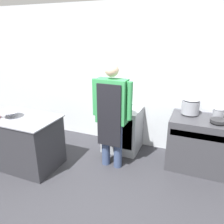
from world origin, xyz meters
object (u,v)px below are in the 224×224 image
(stove, at_px, (200,143))
(saute_pan, at_px, (218,121))
(mixing_bowl, at_px, (11,114))
(sauce_pot, at_px, (218,113))
(person_cook, at_px, (112,111))
(fridge_unit, at_px, (122,129))
(stock_pot, at_px, (191,106))

(stove, distance_m, saute_pan, 0.53)
(mixing_bowl, bearing_deg, saute_pan, 17.44)
(stove, relative_size, sauce_pot, 6.22)
(person_cook, xyz_separation_m, mixing_bowl, (-1.54, -0.56, -0.08))
(fridge_unit, height_order, sauce_pot, sauce_pot)
(stock_pot, height_order, saute_pan, stock_pot)
(stove, xyz_separation_m, stock_pot, (-0.22, 0.12, 0.59))
(sauce_pot, bearing_deg, saute_pan, -90.00)
(stove, relative_size, fridge_unit, 1.19)
(stove, xyz_separation_m, sauce_pot, (0.20, 0.12, 0.53))
(mixing_bowl, distance_m, sauce_pot, 3.33)
(fridge_unit, xyz_separation_m, mixing_bowl, (-1.51, -1.17, 0.50))
(mixing_bowl, bearing_deg, stock_pot, 24.40)
(stove, distance_m, sauce_pot, 0.58)
(mixing_bowl, xyz_separation_m, saute_pan, (3.10, 0.97, -0.00))
(stove, height_order, fridge_unit, stove)
(stove, bearing_deg, mixing_bowl, -159.36)
(mixing_bowl, relative_size, sauce_pot, 1.91)
(person_cook, xyz_separation_m, stock_pot, (1.14, 0.65, 0.03))
(saute_pan, bearing_deg, stove, 149.23)
(stock_pot, bearing_deg, person_cook, -150.18)
(saute_pan, bearing_deg, stock_pot, 150.50)
(stove, bearing_deg, saute_pan, -30.77)
(stove, relative_size, mixing_bowl, 3.26)
(fridge_unit, distance_m, stock_pot, 1.32)
(saute_pan, bearing_deg, sauce_pot, 90.00)
(mixing_bowl, xyz_separation_m, stock_pot, (2.68, 1.21, 0.11))
(stove, relative_size, person_cook, 0.57)
(fridge_unit, bearing_deg, saute_pan, -7.02)
(stove, relative_size, saute_pan, 4.26)
(person_cook, xyz_separation_m, saute_pan, (1.56, 0.41, -0.08))
(person_cook, bearing_deg, sauce_pot, 22.66)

